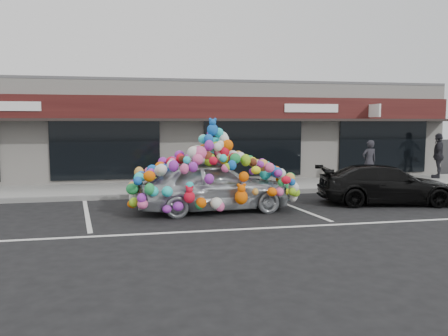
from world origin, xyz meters
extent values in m
plane|color=black|center=(0.00, 0.00, 0.00)|extent=(90.00, 90.00, 0.00)
cube|color=silver|center=(0.00, 8.50, 2.10)|extent=(24.00, 6.00, 4.20)
cube|color=#59595B|center=(0.00, 8.50, 4.25)|extent=(24.00, 6.00, 0.12)
cube|color=#330E0E|center=(0.00, 5.42, 3.15)|extent=(24.00, 0.18, 0.90)
cube|color=black|center=(0.00, 4.90, 2.65)|extent=(24.00, 1.20, 0.10)
cube|color=white|center=(8.20, 4.95, 3.05)|extent=(0.08, 0.95, 0.55)
cube|color=white|center=(-6.50, 5.30, 3.15)|extent=(2.40, 0.04, 0.35)
cube|color=white|center=(5.50, 5.30, 3.15)|extent=(2.40, 0.04, 0.35)
cube|color=black|center=(-3.00, 5.47, 1.45)|extent=(4.20, 0.12, 2.30)
cube|color=black|center=(3.00, 5.47, 1.45)|extent=(4.20, 0.12, 2.30)
cube|color=black|center=(9.00, 5.47, 1.45)|extent=(4.20, 0.12, 2.30)
cube|color=gray|center=(0.00, 4.00, 0.07)|extent=(26.00, 3.00, 0.15)
cube|color=slate|center=(0.00, 2.50, 0.07)|extent=(26.00, 0.18, 0.16)
cube|color=silver|center=(-3.20, 0.20, 0.00)|extent=(0.73, 4.37, 0.01)
cube|color=silver|center=(2.80, 0.20, 0.00)|extent=(0.73, 4.37, 0.01)
cube|color=silver|center=(8.20, 0.20, 0.00)|extent=(0.73, 4.37, 0.01)
cube|color=silver|center=(2.00, -2.30, 0.00)|extent=(14.00, 0.12, 0.01)
imported|color=#A3A8AE|center=(0.34, 0.02, 0.74)|extent=(2.01, 4.44, 1.48)
ellipsoid|color=#F00734|center=(0.34, 0.02, 2.04)|extent=(1.42, 1.90, 1.11)
sphere|color=#D9F021|center=(1.86, -0.13, 1.07)|extent=(0.34, 0.34, 0.34)
sphere|color=blue|center=(0.94, -0.94, 0.55)|extent=(0.36, 0.36, 0.36)
sphere|color=green|center=(-0.46, 0.96, 0.60)|extent=(0.30, 0.30, 0.30)
sphere|color=pink|center=(0.34, 0.02, 2.54)|extent=(0.32, 0.32, 0.32)
sphere|color=#EE2400|center=(-0.96, 0.12, 1.08)|extent=(0.30, 0.30, 0.30)
imported|color=black|center=(5.86, 0.07, 0.61)|extent=(2.49, 4.46, 1.22)
imported|color=black|center=(7.35, 3.71, 1.00)|extent=(0.64, 0.43, 1.69)
imported|color=black|center=(10.97, 4.37, 1.12)|extent=(1.19, 1.06, 1.94)
camera|label=1|loc=(-1.79, -12.25, 2.56)|focal=35.00mm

